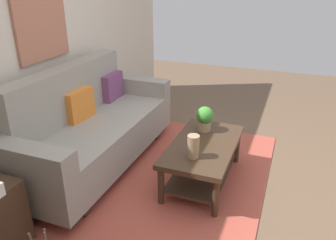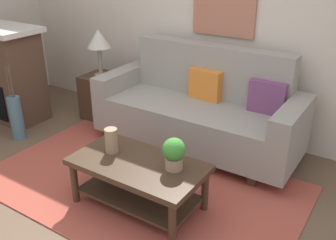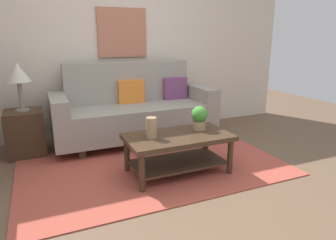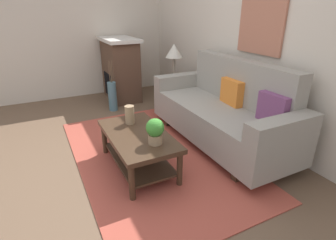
{
  "view_description": "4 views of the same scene",
  "coord_description": "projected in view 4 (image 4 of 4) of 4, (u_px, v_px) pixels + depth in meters",
  "views": [
    {
      "loc": [
        -2.61,
        -0.46,
        1.93
      ],
      "look_at": [
        0.25,
        0.65,
        0.59
      ],
      "focal_mm": 35.46,
      "sensor_mm": 36.0,
      "label": 1
    },
    {
      "loc": [
        1.82,
        -1.84,
        2.03
      ],
      "look_at": [
        0.11,
        0.81,
        0.57
      ],
      "focal_mm": 40.74,
      "sensor_mm": 36.0,
      "label": 2
    },
    {
      "loc": [
        -1.12,
        -2.44,
        1.42
      ],
      "look_at": [
        0.26,
        0.7,
        0.47
      ],
      "focal_mm": 32.16,
      "sensor_mm": 36.0,
      "label": 3
    },
    {
      "loc": [
        2.61,
        -0.61,
        1.68
      ],
      "look_at": [
        0.17,
        0.63,
        0.51
      ],
      "focal_mm": 28.37,
      "sensor_mm": 36.0,
      "label": 4
    }
  ],
  "objects": [
    {
      "name": "potted_plant_tabletop",
      "position": [
        155.0,
        130.0,
        2.58
      ],
      "size": [
        0.18,
        0.18,
        0.26
      ],
      "color": "tan",
      "rests_on": "coffee_table"
    },
    {
      "name": "ground_plane",
      "position": [
        113.0,
        165.0,
        3.05
      ],
      "size": [
        9.72,
        9.72,
        0.0
      ],
      "primitive_type": "plane",
      "color": "brown"
    },
    {
      "name": "throw_pillow_orange",
      "position": [
        232.0,
        92.0,
        3.38
      ],
      "size": [
        0.37,
        0.15,
        0.32
      ],
      "primitive_type": "cube",
      "rotation": [
        0.0,
        0.0,
        -0.08
      ],
      "color": "orange",
      "rests_on": "couch"
    },
    {
      "name": "floor_vase_branch_c",
      "position": [
        109.0,
        72.0,
        4.42
      ],
      "size": [
        0.05,
        0.03,
        0.36
      ],
      "primitive_type": "cylinder",
      "rotation": [
        0.05,
        0.1,
        0.0
      ],
      "color": "brown",
      "rests_on": "floor_vase"
    },
    {
      "name": "side_table",
      "position": [
        174.0,
        94.0,
        4.63
      ],
      "size": [
        0.44,
        0.44,
        0.56
      ],
      "primitive_type": "cube",
      "color": "#422D1E",
      "rests_on": "ground_plane"
    },
    {
      "name": "floor_vase",
      "position": [
        113.0,
        96.0,
        4.59
      ],
      "size": [
        0.14,
        0.14,
        0.5
      ],
      "primitive_type": "cylinder",
      "color": "slate",
      "rests_on": "ground_plane"
    },
    {
      "name": "wall_back",
      "position": [
        259.0,
        35.0,
        3.36
      ],
      "size": [
        5.72,
        0.1,
        2.7
      ],
      "primitive_type": "cube",
      "color": "beige",
      "rests_on": "ground_plane"
    },
    {
      "name": "tabletop_vase",
      "position": [
        130.0,
        115.0,
        3.05
      ],
      "size": [
        0.11,
        0.11,
        0.21
      ],
      "primitive_type": "cylinder",
      "color": "tan",
      "rests_on": "coffee_table"
    },
    {
      "name": "floor_vase_branch_b",
      "position": [
        111.0,
        71.0,
        4.44
      ],
      "size": [
        0.03,
        0.05,
        0.36
      ],
      "primitive_type": "cylinder",
      "rotation": [
        -0.11,
        -0.06,
        0.0
      ],
      "color": "brown",
      "rests_on": "floor_vase"
    },
    {
      "name": "wall_left",
      "position": [
        89.0,
        25.0,
        5.11
      ],
      "size": [
        0.1,
        4.95,
        2.7
      ],
      "primitive_type": "cube",
      "color": "beige",
      "rests_on": "ground_plane"
    },
    {
      "name": "fireplace",
      "position": [
        120.0,
        69.0,
        5.08
      ],
      "size": [
        1.02,
        0.58,
        1.16
      ],
      "color": "brown",
      "rests_on": "ground_plane"
    },
    {
      "name": "throw_pillow_plum",
      "position": [
        273.0,
        109.0,
        2.82
      ],
      "size": [
        0.36,
        0.12,
        0.32
      ],
      "primitive_type": "cube",
      "rotation": [
        0.0,
        0.0,
        0.01
      ],
      "color": "#7A4270",
      "rests_on": "couch"
    },
    {
      "name": "framed_painting",
      "position": [
        261.0,
        25.0,
        3.21
      ],
      "size": [
        0.71,
        0.03,
        0.68
      ],
      "primitive_type": "cube",
      "color": "#B77056"
    },
    {
      "name": "area_rug",
      "position": [
        153.0,
        155.0,
        3.26
      ],
      "size": [
        2.88,
        1.74,
        0.01
      ],
      "primitive_type": "cube",
      "color": "#B24C3D",
      "rests_on": "ground_plane"
    },
    {
      "name": "floor_vase_branch_a",
      "position": [
        111.0,
        72.0,
        4.4
      ],
      "size": [
        0.02,
        0.03,
        0.36
      ],
      "primitive_type": "cylinder",
      "rotation": [
        0.06,
        0.03,
        0.0
      ],
      "color": "brown",
      "rests_on": "floor_vase"
    },
    {
      "name": "couch",
      "position": [
        223.0,
        112.0,
        3.42
      ],
      "size": [
        2.18,
        0.84,
        1.08
      ],
      "color": "gray",
      "rests_on": "ground_plane"
    },
    {
      "name": "coffee_table",
      "position": [
        138.0,
        143.0,
        2.89
      ],
      "size": [
        1.1,
        0.6,
        0.43
      ],
      "color": "#422D1E",
      "rests_on": "ground_plane"
    },
    {
      "name": "table_lamp",
      "position": [
        174.0,
        52.0,
        4.35
      ],
      "size": [
        0.28,
        0.28,
        0.57
      ],
      "color": "gray",
      "rests_on": "side_table"
    }
  ]
}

